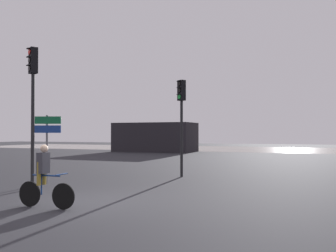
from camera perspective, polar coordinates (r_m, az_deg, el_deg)
The scene contains 7 objects.
ground_plane at distance 10.75m, azimuth -12.99°, elevation -11.33°, with size 120.00×120.00×0.00m, color #28282D.
water_strip at distance 46.08m, azimuth 14.79°, elevation -3.46°, with size 80.00×16.00×0.01m, color #9E937F.
distant_building at distance 39.13m, azimuth -1.99°, elevation -1.72°, with size 8.26×4.00×3.01m, color black.
traffic_light_center at distance 16.48m, azimuth 2.06°, elevation 2.55°, with size 0.40×0.42×4.25m.
traffic_light_near_left at distance 13.80m, azimuth -19.90°, elevation 5.00°, with size 0.40×0.42×4.88m.
direction_sign_post at distance 14.89m, azimuth -18.00°, elevation -1.52°, with size 1.04×0.42×2.60m.
cyclist at distance 10.18m, azimuth -18.34°, elevation -7.21°, with size 1.71×0.46×1.62m.
Camera 1 is at (6.12, -8.63, 1.91)m, focal length 40.00 mm.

